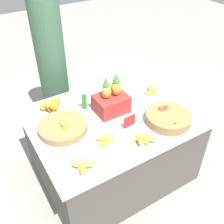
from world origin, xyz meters
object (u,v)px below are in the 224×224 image
at_px(tomato_basket, 168,118).
at_px(produce_crate, 111,100).
at_px(lime_bowl, 63,127).
at_px(vendor_person, 52,68).
at_px(metal_bowl, 122,86).
at_px(price_sign, 129,121).

bearing_deg(tomato_basket, produce_crate, 130.96).
height_order(lime_bowl, vendor_person, vendor_person).
xyz_separation_m(lime_bowl, metal_bowl, (0.77, 0.28, -0.00)).
bearing_deg(tomato_basket, lime_bowl, 155.62).
relative_size(metal_bowl, price_sign, 3.09).
bearing_deg(vendor_person, lime_bowl, -106.57).
relative_size(tomato_basket, metal_bowl, 1.10).
height_order(metal_bowl, vendor_person, vendor_person).
xyz_separation_m(tomato_basket, produce_crate, (-0.34, 0.39, 0.07)).
bearing_deg(produce_crate, tomato_basket, -49.04).
bearing_deg(tomato_basket, vendor_person, 112.90).
distance_m(tomato_basket, metal_bowl, 0.65).
bearing_deg(vendor_person, price_sign, -79.17).
xyz_separation_m(lime_bowl, price_sign, (0.50, -0.25, 0.02)).
xyz_separation_m(tomato_basket, price_sign, (-0.32, 0.12, 0.01)).
distance_m(lime_bowl, tomato_basket, 0.90).
distance_m(lime_bowl, metal_bowl, 0.82).
bearing_deg(tomato_basket, price_sign, 159.44).
bearing_deg(metal_bowl, price_sign, -117.59).
distance_m(metal_bowl, produce_crate, 0.40).
bearing_deg(vendor_person, produce_crate, -77.01).
bearing_deg(price_sign, tomato_basket, -24.19).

